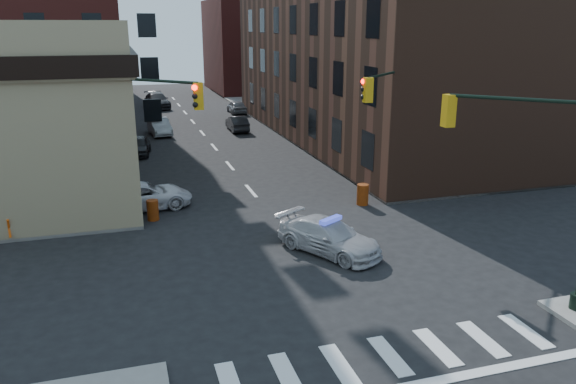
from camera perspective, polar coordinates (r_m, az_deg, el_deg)
ground at (r=22.00m, az=2.25°, el=-7.04°), size 140.00×140.00×0.00m
sidewalk_ne at (r=60.30m, az=12.93°, el=7.91°), size 34.00×54.50×0.15m
commercial_row_ne at (r=45.97m, az=8.74°, el=14.20°), size 14.00×34.00×14.00m
filler_nw at (r=81.55m, az=-24.28°, el=14.69°), size 20.00×18.00×16.00m
filler_ne at (r=79.78m, az=-1.91°, el=14.64°), size 16.00×16.00×12.00m
signal_pole_se at (r=19.00m, az=25.71°, el=2.14°), size 5.40×5.27×8.00m
signal_pole_nw at (r=24.77m, az=-14.78°, el=5.65°), size 3.58×3.67×8.00m
signal_pole_ne at (r=27.75m, az=10.23°, el=7.07°), size 3.67×3.58×8.00m
tree_ne_near at (r=47.49m, az=0.60°, el=10.21°), size 3.00×3.00×4.85m
tree_ne_far at (r=55.13m, az=-1.94°, el=11.10°), size 3.00×3.00×4.85m
police_car at (r=22.63m, az=4.19°, el=-4.55°), size 3.93×4.90×1.33m
pickup at (r=28.78m, az=-14.44°, el=-0.38°), size 4.98×2.73×1.32m
parked_car_wnear at (r=40.94m, az=-14.94°, el=4.56°), size 1.99×3.92×1.28m
parked_car_wfar at (r=48.06m, az=-12.91°, el=6.50°), size 1.87×4.33×1.38m
parked_car_wdeep at (r=63.81m, az=-13.16°, el=9.03°), size 2.76×5.80×1.63m
parked_car_enear at (r=48.77m, az=-5.19°, el=6.95°), size 1.40×3.97×1.31m
parked_car_efar at (r=58.82m, az=-5.24°, el=8.63°), size 1.60×3.94×1.34m
pedestrian_a at (r=29.18m, az=-19.46°, el=0.04°), size 0.68×0.55×1.63m
pedestrian_b at (r=26.37m, az=-22.72°, el=-1.83°), size 0.90×0.72×1.81m
barrel_road at (r=28.78m, az=7.59°, el=-0.26°), size 0.68×0.68×1.06m
barrel_bank at (r=27.05m, az=-13.58°, el=-1.80°), size 0.57×0.57×0.97m
barricade_nw_a at (r=27.01m, az=-19.60°, el=-2.02°), size 1.40×0.94×0.96m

